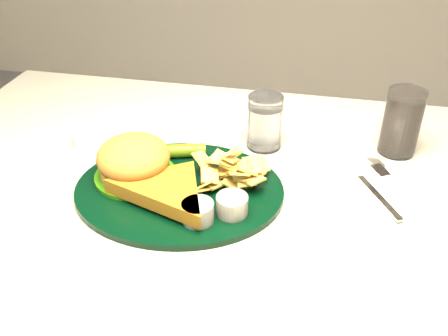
# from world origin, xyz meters

# --- Properties ---
(table) EXTENTS (1.20, 0.80, 0.75)m
(table) POSITION_xyz_m (0.00, 0.00, 0.38)
(table) COLOR #AFAB9E
(table) RESTS_ON ground
(dinner_plate) EXTENTS (0.37, 0.32, 0.08)m
(dinner_plate) POSITION_xyz_m (-0.07, -0.03, 0.79)
(dinner_plate) COLOR black
(dinner_plate) RESTS_ON table
(water_glass) EXTENTS (0.07, 0.07, 0.10)m
(water_glass) POSITION_xyz_m (0.04, 0.15, 0.80)
(water_glass) COLOR white
(water_glass) RESTS_ON table
(cola_glass) EXTENTS (0.08, 0.08, 0.12)m
(cola_glass) POSITION_xyz_m (0.29, 0.18, 0.81)
(cola_glass) COLOR black
(cola_glass) RESTS_ON table
(fork_napkin) EXTENTS (0.19, 0.20, 0.01)m
(fork_napkin) POSITION_xyz_m (0.25, 0.03, 0.76)
(fork_napkin) COLOR white
(fork_napkin) RESTS_ON table
(spoon) EXTENTS (0.09, 0.14, 0.01)m
(spoon) POSITION_xyz_m (-0.22, 0.04, 0.75)
(spoon) COLOR white
(spoon) RESTS_ON table
(ramekin) EXTENTS (0.05, 0.05, 0.03)m
(ramekin) POSITION_xyz_m (-0.29, 0.09, 0.76)
(ramekin) COLOR white
(ramekin) RESTS_ON table
(wrapped_straw) EXTENTS (0.21, 0.10, 0.01)m
(wrapped_straw) POSITION_xyz_m (-0.13, 0.12, 0.75)
(wrapped_straw) COLOR white
(wrapped_straw) RESTS_ON table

